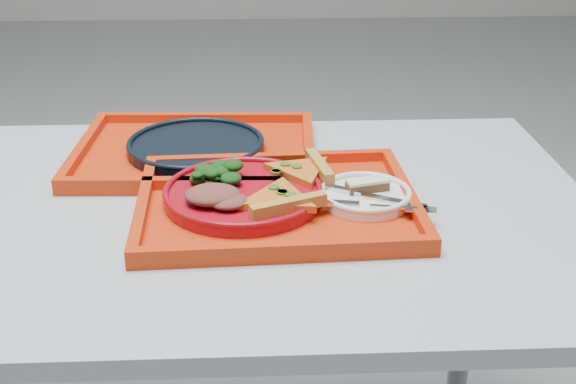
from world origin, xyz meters
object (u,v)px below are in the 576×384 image
object	(u,v)px
tray_far	(196,154)
navy_plate	(196,147)
tray_main	(277,206)
dinner_plate	(243,196)
dessert_bar	(367,185)

from	to	relation	value
tray_far	navy_plate	distance (m)	0.01
tray_main	tray_far	size ratio (longest dim) A/B	1.00
navy_plate	tray_main	bearing A→B (deg)	-57.34
dinner_plate	tray_main	bearing A→B (deg)	-10.30
dinner_plate	dessert_bar	xyz separation A→B (m)	(0.20, 0.00, 0.01)
tray_far	dinner_plate	world-z (taller)	dinner_plate
navy_plate	tray_far	bearing A→B (deg)	0.00
dessert_bar	navy_plate	bearing A→B (deg)	130.08
tray_main	navy_plate	size ratio (longest dim) A/B	1.73
tray_far	tray_main	bearing A→B (deg)	-54.98
tray_main	dessert_bar	xyz separation A→B (m)	(0.15, 0.01, 0.03)
tray_main	navy_plate	xyz separation A→B (m)	(-0.15, 0.23, 0.01)
tray_main	tray_far	bearing A→B (deg)	120.43
tray_main	dessert_bar	distance (m)	0.15
dinner_plate	navy_plate	world-z (taller)	dinner_plate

